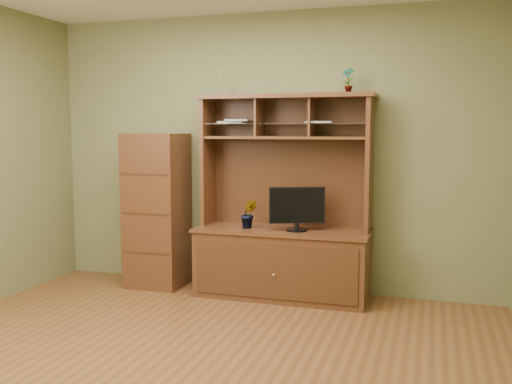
% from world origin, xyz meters
% --- Properties ---
extents(room, '(4.54, 4.04, 2.74)m').
position_xyz_m(room, '(0.00, 0.00, 1.35)').
color(room, brown).
rests_on(room, ground).
extents(media_hutch, '(1.66, 0.61, 1.90)m').
position_xyz_m(media_hutch, '(0.23, 1.73, 0.52)').
color(media_hutch, '#492815').
rests_on(media_hutch, room).
extents(monitor, '(0.49, 0.22, 0.40)m').
position_xyz_m(monitor, '(0.38, 1.65, 0.86)').
color(monitor, black).
rests_on(monitor, media_hutch).
extents(orchid_plant, '(0.18, 0.16, 0.28)m').
position_xyz_m(orchid_plant, '(-0.08, 1.65, 0.79)').
color(orchid_plant, '#2B501B').
rests_on(orchid_plant, media_hutch).
extents(top_plant, '(0.14, 0.11, 0.23)m').
position_xyz_m(top_plant, '(0.80, 1.80, 2.02)').
color(top_plant, '#386523').
rests_on(top_plant, media_hutch).
extents(reed_diffuser, '(0.05, 0.05, 0.26)m').
position_xyz_m(reed_diffuser, '(-0.43, 1.80, 2.00)').
color(reed_diffuser, silver).
rests_on(reed_diffuser, media_hutch).
extents(magazines, '(1.15, 0.26, 0.04)m').
position_xyz_m(magazines, '(-0.03, 1.80, 1.65)').
color(magazines, silver).
rests_on(magazines, media_hutch).
extents(side_cabinet, '(0.55, 0.50, 1.54)m').
position_xyz_m(side_cabinet, '(-1.09, 1.73, 0.77)').
color(side_cabinet, '#492815').
rests_on(side_cabinet, room).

